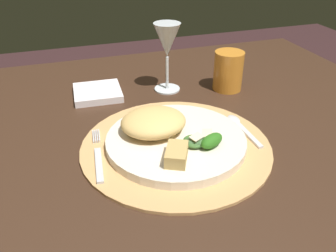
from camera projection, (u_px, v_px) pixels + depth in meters
The scene contains 11 objects.
dining_table at pixel (150, 175), 0.80m from camera, with size 1.32×0.98×0.75m.
placemat at pixel (176, 146), 0.69m from camera, with size 0.37×0.37×0.01m, color tan.
dinner_plate at pixel (176, 141), 0.68m from camera, with size 0.27×0.27×0.02m, color silver.
pasta_serving at pixel (155, 122), 0.68m from camera, with size 0.13×0.12×0.04m, color #EABA6A.
salad_greens at pixel (203, 141), 0.65m from camera, with size 0.09×0.07×0.02m.
bread_piece at pixel (177, 154), 0.61m from camera, with size 0.06×0.04×0.02m, color tan.
fork at pixel (98, 157), 0.65m from camera, with size 0.03×0.17×0.00m.
spoon at pixel (239, 125), 0.74m from camera, with size 0.02×0.14×0.01m.
napkin at pixel (98, 93), 0.88m from camera, with size 0.12×0.12×0.02m, color white.
wine_glass at pixel (167, 43), 0.85m from camera, with size 0.07×0.07×0.17m.
amber_tumbler at pixel (228, 71), 0.90m from camera, with size 0.08×0.08×0.10m, color orange.
Camera 1 is at (-0.16, -0.61, 1.13)m, focal length 37.16 mm.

